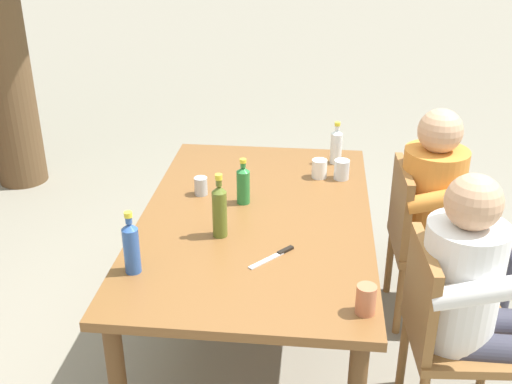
% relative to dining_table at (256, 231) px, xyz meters
% --- Properties ---
extents(ground_plane, '(24.00, 24.00, 0.00)m').
position_rel_dining_table_xyz_m(ground_plane, '(0.00, 0.00, -0.68)').
color(ground_plane, gray).
extents(dining_table, '(1.72, 1.06, 0.76)m').
position_rel_dining_table_xyz_m(dining_table, '(0.00, 0.00, 0.00)').
color(dining_table, brown).
rests_on(dining_table, ground_plane).
extents(chair_near_right, '(0.46, 0.46, 0.87)m').
position_rel_dining_table_xyz_m(chair_near_right, '(0.38, -0.83, -0.19)').
color(chair_near_right, olive).
rests_on(chair_near_right, ground_plane).
extents(chair_near_left, '(0.47, 0.47, 0.87)m').
position_rel_dining_table_xyz_m(chair_near_left, '(-0.39, -0.83, -0.19)').
color(chair_near_left, olive).
rests_on(chair_near_left, ground_plane).
extents(person_in_white_shirt, '(0.47, 0.61, 1.18)m').
position_rel_dining_table_xyz_m(person_in_white_shirt, '(0.39, -0.94, -0.02)').
color(person_in_white_shirt, orange).
rests_on(person_in_white_shirt, ground_plane).
extents(person_in_plaid_shirt, '(0.47, 0.61, 1.18)m').
position_rel_dining_table_xyz_m(person_in_plaid_shirt, '(-0.39, -0.94, -0.02)').
color(person_in_plaid_shirt, white).
rests_on(person_in_plaid_shirt, ground_plane).
extents(bottle_blue, '(0.06, 0.06, 0.26)m').
position_rel_dining_table_xyz_m(bottle_blue, '(-0.52, 0.43, 0.20)').
color(bottle_blue, '#2D56A3').
rests_on(bottle_blue, dining_table).
extents(bottle_olive, '(0.06, 0.06, 0.29)m').
position_rel_dining_table_xyz_m(bottle_olive, '(-0.20, 0.14, 0.21)').
color(bottle_olive, '#566623').
rests_on(bottle_olive, dining_table).
extents(bottle_green, '(0.06, 0.06, 0.23)m').
position_rel_dining_table_xyz_m(bottle_green, '(0.12, 0.07, 0.18)').
color(bottle_green, '#287A38').
rests_on(bottle_green, dining_table).
extents(bottle_clear, '(0.06, 0.06, 0.24)m').
position_rel_dining_table_xyz_m(bottle_clear, '(0.67, -0.37, 0.18)').
color(bottle_clear, white).
rests_on(bottle_clear, dining_table).
extents(cup_glass, '(0.08, 0.08, 0.10)m').
position_rel_dining_table_xyz_m(cup_glass, '(0.46, -0.40, 0.13)').
color(cup_glass, silver).
rests_on(cup_glass, dining_table).
extents(cup_terracotta, '(0.07, 0.07, 0.11)m').
position_rel_dining_table_xyz_m(cup_terracotta, '(-0.70, -0.46, 0.14)').
color(cup_terracotta, '#BC6B47').
rests_on(cup_terracotta, dining_table).
extents(cup_white, '(0.08, 0.08, 0.10)m').
position_rel_dining_table_xyz_m(cup_white, '(0.46, -0.29, 0.13)').
color(cup_white, white).
rests_on(cup_white, dining_table).
extents(cup_steel, '(0.07, 0.07, 0.09)m').
position_rel_dining_table_xyz_m(cup_steel, '(0.19, 0.29, 0.13)').
color(cup_steel, '#B2B7BC').
rests_on(cup_steel, dining_table).
extents(table_knife, '(0.19, 0.18, 0.01)m').
position_rel_dining_table_xyz_m(table_knife, '(-0.35, -0.12, 0.09)').
color(table_knife, silver).
rests_on(table_knife, dining_table).
extents(backpack_by_near_side, '(0.30, 0.25, 0.42)m').
position_rel_dining_table_xyz_m(backpack_by_near_side, '(1.37, -0.28, -0.48)').
color(backpack_by_near_side, '#2D4784').
rests_on(backpack_by_near_side, ground_plane).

